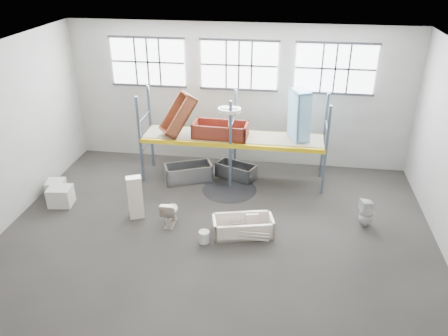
% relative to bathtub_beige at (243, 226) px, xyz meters
% --- Properties ---
extents(floor, '(12.00, 10.00, 0.10)m').
position_rel_bathtub_beige_xyz_m(floor, '(-0.72, -0.28, -0.30)').
color(floor, '#443F3A').
rests_on(floor, ground).
extents(ceiling, '(12.00, 10.00, 0.10)m').
position_rel_bathtub_beige_xyz_m(ceiling, '(-0.72, -0.28, 4.80)').
color(ceiling, silver).
rests_on(ceiling, ground).
extents(wall_back, '(12.00, 0.10, 5.00)m').
position_rel_bathtub_beige_xyz_m(wall_back, '(-0.72, 4.77, 2.25)').
color(wall_back, '#A29F97').
rests_on(wall_back, ground).
extents(wall_front, '(12.00, 0.10, 5.00)m').
position_rel_bathtub_beige_xyz_m(wall_front, '(-0.72, -5.33, 2.25)').
color(wall_front, '#A7A49A').
rests_on(wall_front, ground).
extents(window_left, '(2.60, 0.04, 1.60)m').
position_rel_bathtub_beige_xyz_m(window_left, '(-3.92, 4.66, 3.35)').
color(window_left, white).
rests_on(window_left, wall_back).
extents(window_mid, '(2.60, 0.04, 1.60)m').
position_rel_bathtub_beige_xyz_m(window_mid, '(-0.72, 4.66, 3.35)').
color(window_mid, white).
rests_on(window_mid, wall_back).
extents(window_right, '(2.60, 0.04, 1.60)m').
position_rel_bathtub_beige_xyz_m(window_right, '(2.48, 4.66, 3.35)').
color(window_right, white).
rests_on(window_right, wall_back).
extents(rack_upright_la, '(0.08, 0.08, 3.00)m').
position_rel_bathtub_beige_xyz_m(rack_upright_la, '(-3.72, 2.62, 1.25)').
color(rack_upright_la, slate).
rests_on(rack_upright_la, floor).
extents(rack_upright_lb, '(0.08, 0.08, 3.00)m').
position_rel_bathtub_beige_xyz_m(rack_upright_lb, '(-3.72, 3.82, 1.25)').
color(rack_upright_lb, slate).
rests_on(rack_upright_lb, floor).
extents(rack_upright_ma, '(0.08, 0.08, 3.00)m').
position_rel_bathtub_beige_xyz_m(rack_upright_ma, '(-0.72, 2.62, 1.25)').
color(rack_upright_ma, slate).
rests_on(rack_upright_ma, floor).
extents(rack_upright_mb, '(0.08, 0.08, 3.00)m').
position_rel_bathtub_beige_xyz_m(rack_upright_mb, '(-0.72, 3.82, 1.25)').
color(rack_upright_mb, slate).
rests_on(rack_upright_mb, floor).
extents(rack_upright_ra, '(0.08, 0.08, 3.00)m').
position_rel_bathtub_beige_xyz_m(rack_upright_ra, '(2.28, 2.62, 1.25)').
color(rack_upright_ra, slate).
rests_on(rack_upright_ra, floor).
extents(rack_upright_rb, '(0.08, 0.08, 3.00)m').
position_rel_bathtub_beige_xyz_m(rack_upright_rb, '(2.28, 3.82, 1.25)').
color(rack_upright_rb, slate).
rests_on(rack_upright_rb, floor).
extents(rack_beam_front, '(6.00, 0.10, 0.14)m').
position_rel_bathtub_beige_xyz_m(rack_beam_front, '(-0.72, 2.62, 1.25)').
color(rack_beam_front, yellow).
rests_on(rack_beam_front, floor).
extents(rack_beam_back, '(6.00, 0.10, 0.14)m').
position_rel_bathtub_beige_xyz_m(rack_beam_back, '(-0.72, 3.82, 1.25)').
color(rack_beam_back, yellow).
rests_on(rack_beam_back, floor).
extents(shelf_deck, '(5.90, 1.10, 0.03)m').
position_rel_bathtub_beige_xyz_m(shelf_deck, '(-0.72, 3.22, 1.33)').
color(shelf_deck, gray).
rests_on(shelf_deck, floor).
extents(wet_patch, '(1.80, 1.80, 0.00)m').
position_rel_bathtub_beige_xyz_m(wet_patch, '(-0.72, 2.42, -0.24)').
color(wet_patch, black).
rests_on(wet_patch, floor).
extents(bathtub_beige, '(1.81, 1.16, 0.49)m').
position_rel_bathtub_beige_xyz_m(bathtub_beige, '(0.00, 0.00, 0.00)').
color(bathtub_beige, '#F0DECA').
rests_on(bathtub_beige, floor).
extents(cistern_spare, '(0.42, 0.28, 0.37)m').
position_rel_bathtub_beige_xyz_m(cistern_spare, '(0.21, 0.36, 0.03)').
color(cistern_spare, beige).
rests_on(cistern_spare, bathtub_beige).
extents(sink_in_tub, '(0.54, 0.54, 0.16)m').
position_rel_bathtub_beige_xyz_m(sink_in_tub, '(-0.26, 0.32, -0.09)').
color(sink_in_tub, beige).
rests_on(sink_in_tub, bathtub_beige).
extents(toilet_beige, '(0.44, 0.77, 0.78)m').
position_rel_bathtub_beige_xyz_m(toilet_beige, '(-2.13, 0.20, 0.15)').
color(toilet_beige, silver).
rests_on(toilet_beige, floor).
extents(cistern_tall, '(0.50, 0.43, 1.33)m').
position_rel_bathtub_beige_xyz_m(cistern_tall, '(-3.22, 0.39, 0.42)').
color(cistern_tall, '#F5E2CB').
rests_on(cistern_tall, floor).
extents(toilet_white, '(0.49, 0.48, 0.86)m').
position_rel_bathtub_beige_xyz_m(toilet_white, '(3.43, 0.91, 0.18)').
color(toilet_white, silver).
rests_on(toilet_white, floor).
extents(steel_tub_left, '(1.73, 1.28, 0.58)m').
position_rel_bathtub_beige_xyz_m(steel_tub_left, '(-2.20, 2.89, 0.04)').
color(steel_tub_left, '#AFB1B6').
rests_on(steel_tub_left, floor).
extents(steel_tub_right, '(1.48, 1.10, 0.49)m').
position_rel_bathtub_beige_xyz_m(steel_tub_right, '(-0.61, 3.35, 0.00)').
color(steel_tub_right, '#95999C').
rests_on(steel_tub_right, floor).
extents(rust_tub_flat, '(1.82, 0.91, 0.50)m').
position_rel_bathtub_beige_xyz_m(rust_tub_flat, '(-1.12, 3.10, 1.57)').
color(rust_tub_flat, maroon).
rests_on(rust_tub_flat, shelf_deck).
extents(rust_tub_tilted, '(1.38, 1.24, 1.46)m').
position_rel_bathtub_beige_xyz_m(rust_tub_tilted, '(-2.51, 3.08, 2.05)').
color(rust_tub_tilted, brown).
rests_on(rust_tub_tilted, shelf_deck).
extents(sink_on_shelf, '(0.77, 0.62, 0.64)m').
position_rel_bathtub_beige_xyz_m(sink_on_shelf, '(-0.79, 2.84, 1.85)').
color(sink_on_shelf, silver).
rests_on(sink_on_shelf, rust_tub_flat).
extents(blue_tub_upright, '(0.80, 0.93, 1.68)m').
position_rel_bathtub_beige_xyz_m(blue_tub_upright, '(1.39, 3.29, 2.15)').
color(blue_tub_upright, '#8BCBF2').
rests_on(blue_tub_upright, shelf_deck).
extents(bucket, '(0.29, 0.29, 0.34)m').
position_rel_bathtub_beige_xyz_m(bucket, '(-1.00, -0.56, -0.07)').
color(bucket, beige).
rests_on(bucket, floor).
extents(carton_near, '(0.76, 0.68, 0.59)m').
position_rel_bathtub_beige_xyz_m(carton_near, '(-5.76, 0.72, 0.05)').
color(carton_near, beige).
rests_on(carton_near, floor).
extents(carton_far, '(0.66, 0.66, 0.46)m').
position_rel_bathtub_beige_xyz_m(carton_far, '(-6.24, 1.34, -0.02)').
color(carton_far, silver).
rests_on(carton_far, floor).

